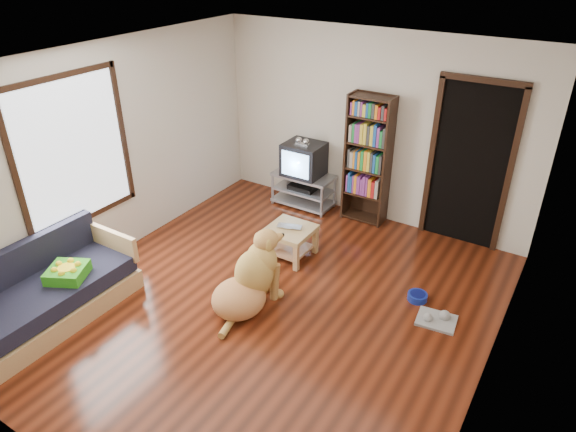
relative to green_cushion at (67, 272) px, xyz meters
The scene contains 18 objects.
ground 2.17m from the green_cushion, 34.31° to the left, with size 5.00×5.00×0.00m, color #602310.
ceiling 3.00m from the green_cushion, 34.31° to the left, with size 5.00×5.00×0.00m, color white.
wall_back 4.17m from the green_cushion, 64.65° to the left, with size 4.50×4.50×0.00m, color beige.
wall_front 2.33m from the green_cushion, 36.72° to the right, with size 4.50×4.50×0.00m, color beige.
wall_left 1.53m from the green_cushion, 112.71° to the left, with size 5.00×5.00×0.00m, color beige.
wall_right 4.25m from the green_cushion, 16.63° to the left, with size 5.00×5.00×0.00m, color beige.
green_cushion is the anchor object (origin of this frame).
laptop 2.55m from the green_cushion, 56.09° to the left, with size 0.30×0.20×0.02m, color #B5B5B9.
dog_bowl 3.79m from the green_cushion, 34.41° to the left, with size 0.22×0.22×0.08m, color navy.
grey_rag 3.92m from the green_cushion, 28.86° to the left, with size 0.40×0.32×0.03m, color gray.
window 1.32m from the green_cushion, 124.87° to the left, with size 0.03×1.46×1.70m.
doorway 4.85m from the green_cushion, 49.85° to the left, with size 1.03×0.05×2.19m.
tv_stand 3.55m from the green_cushion, 76.14° to the left, with size 0.90×0.45×0.50m.
crt_tv 3.58m from the green_cushion, 76.22° to the left, with size 0.55×0.52×0.58m.
bookshelf 4.00m from the green_cushion, 63.04° to the left, with size 0.60×0.30×1.80m.
sofa 0.31m from the green_cushion, 123.62° to the right, with size 0.80×1.80×0.80m.
coffee_table 2.58m from the green_cushion, 56.46° to the left, with size 0.55×0.55×0.40m.
dog 1.91m from the green_cushion, 33.89° to the left, with size 0.70×1.10×0.89m.
Camera 1 is at (2.56, -3.72, 3.59)m, focal length 32.00 mm.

